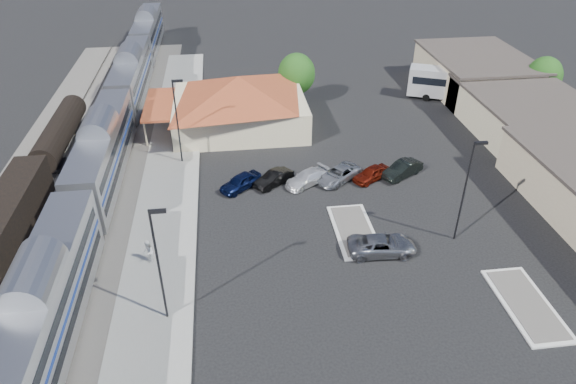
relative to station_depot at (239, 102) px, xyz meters
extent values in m
plane|color=black|center=(4.56, -24.00, -3.13)|extent=(280.00, 280.00, 0.00)
cube|color=#4C4944|center=(-16.44, -16.00, -3.07)|extent=(16.00, 100.00, 0.12)
cube|color=gray|center=(-7.44, -18.00, -3.04)|extent=(5.50, 92.00, 0.18)
cube|color=silver|center=(-13.44, -31.52, -0.08)|extent=(3.00, 20.00, 5.00)
cube|color=black|center=(-13.44, -31.52, -2.83)|extent=(2.20, 16.00, 0.60)
cube|color=silver|center=(-13.44, -10.52, -0.08)|extent=(3.00, 20.00, 5.00)
cube|color=black|center=(-13.44, -10.52, -2.83)|extent=(2.20, 16.00, 0.60)
cube|color=silver|center=(-13.44, 10.48, -0.08)|extent=(3.00, 20.00, 5.00)
cube|color=black|center=(-13.44, 10.48, -2.83)|extent=(2.20, 16.00, 0.60)
cube|color=silver|center=(-13.44, 31.48, -0.08)|extent=(3.00, 20.00, 5.00)
cube|color=black|center=(-13.44, 31.48, -2.83)|extent=(2.20, 16.00, 0.60)
cube|color=black|center=(-19.44, -19.26, -0.93)|extent=(2.80, 14.00, 3.60)
cube|color=black|center=(-19.44, -19.26, -2.83)|extent=(2.20, 12.00, 0.60)
cylinder|color=black|center=(-19.44, -3.26, -1.03)|extent=(2.80, 14.00, 2.80)
cube|color=black|center=(-19.44, -3.26, -2.83)|extent=(2.20, 12.00, 0.60)
cube|color=#C6BB91|center=(0.06, 0.00, -1.33)|extent=(15.00, 12.00, 3.60)
pyramid|color=brown|center=(0.06, 0.00, 1.77)|extent=(15.30, 12.24, 2.60)
cube|color=brown|center=(-9.04, 0.00, 0.17)|extent=(3.20, 9.60, 0.25)
cube|color=#C6B28C|center=(32.56, -6.00, -1.13)|extent=(12.00, 18.00, 4.00)
cube|color=#3F3833|center=(32.56, -6.00, 1.02)|extent=(12.40, 18.40, 0.30)
cube|color=#C6B28C|center=(32.56, 8.00, -0.88)|extent=(12.00, 16.00, 4.50)
cube|color=#3F3833|center=(32.56, 8.00, 1.52)|extent=(12.40, 16.40, 0.30)
cube|color=silver|center=(8.56, -22.00, -3.06)|extent=(3.30, 7.50, 0.15)
cube|color=#4C4944|center=(8.56, -22.00, -2.97)|extent=(2.70, 6.90, 0.10)
cube|color=silver|center=(18.56, -32.00, -3.06)|extent=(3.30, 7.50, 0.15)
cube|color=#4C4944|center=(18.56, -32.00, -2.97)|extent=(2.70, 6.90, 0.10)
cylinder|color=black|center=(-6.44, -30.00, 1.37)|extent=(0.16, 0.16, 9.00)
cube|color=black|center=(-5.94, -30.00, 5.72)|extent=(1.00, 0.25, 0.22)
cylinder|color=black|center=(-6.44, -8.00, 1.37)|extent=(0.16, 0.16, 9.00)
cube|color=black|center=(-5.94, -8.00, 5.72)|extent=(1.00, 0.25, 0.22)
cylinder|color=black|center=(16.56, -24.00, 1.37)|extent=(0.16, 0.16, 9.00)
cube|color=black|center=(17.06, -24.00, 5.72)|extent=(1.00, 0.25, 0.22)
cylinder|color=#382314|center=(38.56, 2.00, -1.86)|extent=(0.30, 0.30, 2.55)
ellipsoid|color=#194F16|center=(38.56, 2.00, 0.64)|extent=(4.41, 4.41, 4.87)
cylinder|color=#382314|center=(7.56, 6.00, -1.77)|extent=(0.30, 0.30, 2.73)
ellipsoid|color=#194F16|center=(7.56, 6.00, 0.90)|extent=(4.71, 4.71, 5.21)
imported|color=gray|center=(10.04, -25.01, -2.37)|extent=(5.62, 2.83, 1.53)
cube|color=white|center=(28.56, 4.37, -0.87)|extent=(12.67, 7.61, 3.58)
cube|color=black|center=(28.56, 4.37, -0.44)|extent=(11.76, 7.24, 0.95)
cylinder|color=black|center=(32.11, 1.45, -2.66)|extent=(0.99, 0.67, 0.95)
cylinder|color=black|center=(33.11, 3.71, -2.66)|extent=(0.99, 0.67, 0.95)
cylinder|color=black|center=(24.59, 4.77, -2.66)|extent=(0.99, 0.67, 0.95)
cylinder|color=black|center=(25.59, 7.03, -2.66)|extent=(0.99, 0.67, 0.95)
imported|color=silver|center=(-8.20, -23.98, -1.99)|extent=(0.76, 0.96, 1.93)
imported|color=#0C153C|center=(-0.62, -13.90, -2.39)|extent=(4.49, 4.04, 1.48)
imported|color=black|center=(2.58, -13.60, -2.44)|extent=(4.21, 3.66, 1.37)
imported|color=white|center=(5.78, -13.90, -2.46)|extent=(4.94, 4.11, 1.35)
imported|color=#999DA1|center=(8.98, -13.60, -2.44)|extent=(5.32, 4.86, 1.38)
imported|color=maroon|center=(12.18, -13.90, -2.44)|extent=(4.35, 3.51, 1.39)
imported|color=black|center=(15.38, -13.60, -2.37)|extent=(4.76, 3.76, 1.51)
camera|label=1|loc=(-1.43, -55.82, 23.05)|focal=32.00mm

